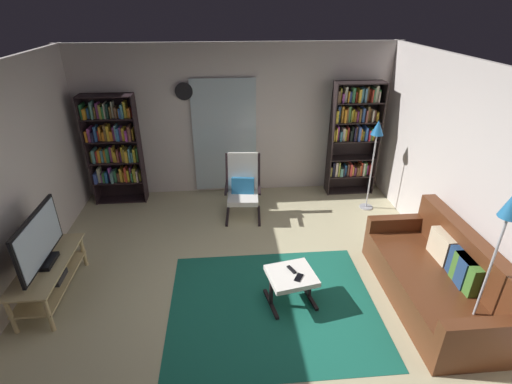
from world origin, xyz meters
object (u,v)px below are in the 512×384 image
(leather_sofa, at_px, (438,279))
(tv_remote, at_px, (292,269))
(bookshelf_near_tv, at_px, (114,147))
(ottoman, at_px, (291,279))
(television, at_px, (39,241))
(cell_phone, at_px, (299,277))
(bookshelf_near_sofa, at_px, (353,134))
(floor_lamp_by_shelf, at_px, (376,139))
(wall_clock, at_px, (184,91))
(lounge_armchair, at_px, (243,185))
(tv_stand, at_px, (50,274))
(floor_lamp_by_sofa, at_px, (505,226))

(leather_sofa, bearing_deg, tv_remote, 173.85)
(bookshelf_near_tv, relative_size, ottoman, 3.09)
(television, xyz_separation_m, cell_phone, (2.88, -0.43, -0.37))
(bookshelf_near_sofa, xyz_separation_m, floor_lamp_by_shelf, (0.14, -0.66, 0.13))
(wall_clock, bearing_deg, cell_phone, -65.26)
(bookshelf_near_tv, height_order, leather_sofa, bookshelf_near_tv)
(cell_phone, bearing_deg, lounge_armchair, 133.02)
(bookshelf_near_tv, xyz_separation_m, bookshelf_near_sofa, (4.09, 0.01, 0.10))
(floor_lamp_by_shelf, bearing_deg, bookshelf_near_tv, 171.17)
(tv_stand, relative_size, bookshelf_near_sofa, 0.62)
(bookshelf_near_sofa, xyz_separation_m, ottoman, (-1.54, -2.79, -0.76))
(floor_lamp_by_shelf, bearing_deg, ottoman, -128.20)
(bookshelf_near_sofa, relative_size, leather_sofa, 1.00)
(cell_phone, relative_size, floor_lamp_by_sofa, 0.08)
(television, bearing_deg, tv_stand, 166.04)
(television, distance_m, cell_phone, 2.94)
(floor_lamp_by_shelf, bearing_deg, tv_stand, -158.41)
(tv_stand, distance_m, ottoman, 2.84)
(bookshelf_near_tv, bearing_deg, ottoman, -47.54)
(bookshelf_near_sofa, relative_size, ottoman, 3.31)
(leather_sofa, bearing_deg, wall_clock, 134.44)
(wall_clock, bearing_deg, television, -119.34)
(television, xyz_separation_m, ottoman, (2.82, -0.35, -0.44))
(floor_lamp_by_sofa, relative_size, wall_clock, 6.19)
(television, height_order, cell_phone, television)
(ottoman, relative_size, floor_lamp_by_shelf, 0.39)
(television, relative_size, leather_sofa, 0.52)
(tv_remote, bearing_deg, lounge_armchair, 77.75)
(lounge_armchair, relative_size, floor_lamp_by_sofa, 0.57)
(bookshelf_near_tv, height_order, bookshelf_near_sofa, bookshelf_near_sofa)
(lounge_armchair, bearing_deg, wall_clock, 135.79)
(ottoman, height_order, cell_phone, cell_phone)
(bookshelf_near_tv, bearing_deg, floor_lamp_by_sofa, -39.75)
(television, distance_m, ottoman, 2.87)
(bookshelf_near_sofa, height_order, wall_clock, bookshelf_near_sofa)
(bookshelf_near_tv, relative_size, floor_lamp_by_sofa, 1.04)
(tv_remote, relative_size, cell_phone, 1.03)
(bookshelf_near_tv, distance_m, wall_clock, 1.49)
(tv_stand, relative_size, floor_lamp_by_sofa, 0.69)
(tv_stand, relative_size, wall_clock, 4.26)
(leather_sofa, height_order, floor_lamp_by_sofa, floor_lamp_by_sofa)
(bookshelf_near_tv, distance_m, floor_lamp_by_sofa, 5.56)
(lounge_armchair, bearing_deg, tv_stand, -143.68)
(television, relative_size, ottoman, 1.71)
(tv_stand, bearing_deg, floor_lamp_by_shelf, 21.59)
(floor_lamp_by_sofa, bearing_deg, tv_stand, 166.24)
(bookshelf_near_tv, relative_size, leather_sofa, 0.94)
(tv_stand, relative_size, lounge_armchair, 1.21)
(tv_stand, bearing_deg, television, -13.96)
(leather_sofa, bearing_deg, cell_phone, 178.55)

